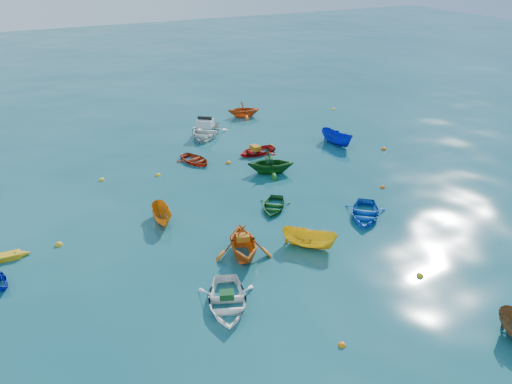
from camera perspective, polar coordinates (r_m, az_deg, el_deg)
name	(u,v)px	position (r m, az deg, el deg)	size (l,w,h in m)	color
ground	(298,237)	(26.31, 4.86, -5.17)	(160.00, 160.00, 0.00)	#0A444E
dinghy_white_near	(227,306)	(21.76, -3.31, -12.87)	(2.50, 3.49, 0.72)	white
dinghy_blue_se	(364,217)	(28.74, 12.28, -2.78)	(2.31, 3.24, 0.67)	blue
dinghy_orange_w	(243,255)	(24.81, -1.48, -7.24)	(2.79, 3.23, 1.70)	#CB5B13
sampan_yellow_mid	(309,247)	(25.57, 6.03, -6.25)	(1.07, 2.85, 1.10)	yellow
dinghy_green_e	(273,209)	(28.94, 2.00, -1.91)	(1.85, 2.59, 0.54)	#135119
sampan_orange_n	(163,222)	(28.09, -10.60, -3.34)	(0.96, 2.55, 0.99)	#C56E12
dinghy_green_n	(271,173)	(33.42, 1.68, 2.21)	(2.64, 3.07, 1.61)	#135418
dinghy_red_ne	(257,154)	(36.52, 0.06, 4.41)	(2.06, 2.88, 0.60)	#B50F0F
sampan_blue_far	(336,144)	(38.77, 9.17, 5.42)	(1.15, 3.04, 1.18)	#0D1CA5
dinghy_red_far	(195,162)	(35.30, -6.96, 3.39)	(1.93, 2.70, 0.56)	#AA2B0E
dinghy_orange_far	(244,117)	(44.65, -1.41, 8.61)	(2.41, 2.79, 1.47)	#C94F13
motorboat_white	(206,136)	(40.27, -5.77, 6.44)	(3.05, 4.26, 1.48)	silver
tarp_green_a	(227,295)	(21.52, -3.36, -11.65)	(0.61, 0.46, 0.30)	#12481F
tarp_orange_a	(243,237)	(24.31, -1.53, -5.21)	(0.62, 0.47, 0.30)	#C26613
tarp_green_b	(269,160)	(33.03, 1.53, 3.71)	(0.61, 0.46, 0.29)	#10431E
tarp_orange_b	(255,148)	(36.29, -0.07, 5.07)	(0.73, 0.55, 0.35)	#BE7113
buoy_or_a	(342,346)	(20.25, 9.78, -16.91)	(0.30, 0.30, 0.30)	orange
buoy_ye_a	(420,276)	(24.59, 18.22, -9.13)	(0.33, 0.33, 0.33)	yellow
buoy_or_b	(383,188)	(32.37, 14.27, 0.48)	(0.32, 0.32, 0.32)	#DA5A0B
buoy_ye_b	(59,245)	(27.47, -21.60, -5.68)	(0.39, 0.39, 0.39)	gold
buoy_or_c	(228,163)	(34.93, -3.17, 3.29)	(0.35, 0.35, 0.35)	orange
buoy_ye_c	(158,176)	(33.64, -11.13, 1.86)	(0.34, 0.34, 0.34)	yellow
buoy_or_d	(384,150)	(38.46, 14.39, 4.73)	(0.38, 0.38, 0.38)	#DB5C0B
buoy_ye_d	(102,180)	(33.87, -17.22, 1.29)	(0.36, 0.36, 0.36)	yellow
buoy_or_e	(271,146)	(37.92, 1.74, 5.26)	(0.34, 0.34, 0.34)	#FF5A0D
buoy_ye_e	(333,110)	(47.16, 8.83, 9.30)	(0.32, 0.32, 0.32)	yellow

